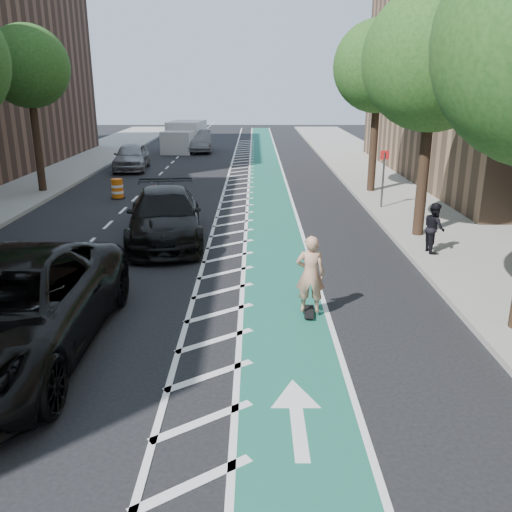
{
  "coord_description": "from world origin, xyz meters",
  "views": [
    {
      "loc": [
        2.33,
        -10.14,
        5.11
      ],
      "look_at": [
        2.35,
        2.34,
        1.1
      ],
      "focal_mm": 38.0,
      "sensor_mm": 36.0,
      "label": 1
    }
  ],
  "objects_px": {
    "skateboarder": "(310,274)",
    "suv_near": "(7,309)",
    "barrel_a": "(31,273)",
    "suv_far": "(165,216)"
  },
  "relations": [
    {
      "from": "suv_near",
      "to": "suv_far",
      "type": "height_order",
      "value": "suv_near"
    },
    {
      "from": "suv_far",
      "to": "barrel_a",
      "type": "bearing_deg",
      "value": -129.44
    },
    {
      "from": "suv_near",
      "to": "suv_far",
      "type": "relative_size",
      "value": 1.21
    },
    {
      "from": "skateboarder",
      "to": "suv_far",
      "type": "distance_m",
      "value": 7.52
    },
    {
      "from": "skateboarder",
      "to": "barrel_a",
      "type": "distance_m",
      "value": 7.24
    },
    {
      "from": "barrel_a",
      "to": "suv_near",
      "type": "bearing_deg",
      "value": -73.91
    },
    {
      "from": "skateboarder",
      "to": "suv_near",
      "type": "bearing_deg",
      "value": 23.63
    },
    {
      "from": "suv_near",
      "to": "barrel_a",
      "type": "xyz_separation_m",
      "value": [
        -1.05,
        3.63,
        -0.55
      ]
    },
    {
      "from": "skateboarder",
      "to": "suv_near",
      "type": "height_order",
      "value": "suv_near"
    },
    {
      "from": "skateboarder",
      "to": "suv_near",
      "type": "distance_m",
      "value": 6.28
    }
  ]
}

